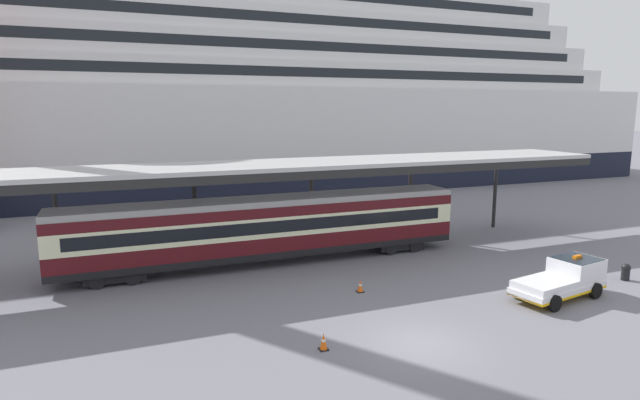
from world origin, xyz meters
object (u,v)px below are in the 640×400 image
Objects in this scene: cruise_ship at (19,97)px; traffic_cone_mid at (360,286)px; quay_bollard at (626,271)px; traffic_cone_near at (324,342)px; service_truck at (565,278)px; train_carriage at (268,227)px.

cruise_ship is 231.98× the size of traffic_cone_mid.
cruise_ship is 159.47× the size of quay_bollard.
traffic_cone_mid is at bearing 51.68° from traffic_cone_near.
service_truck is 10.35m from traffic_cone_mid.
service_truck is 7.82× the size of traffic_cone_near.
train_carriage is at bearing 138.02° from service_truck.
quay_bollard is (17.57, -10.45, -1.80)m from train_carriage.
train_carriage is 12.30m from traffic_cone_near.
traffic_cone_near is (-1.26, -12.07, -1.97)m from train_carriage.
service_truck reaches higher than traffic_cone_near.
traffic_cone_mid is at bearing -65.82° from train_carriage.
train_carriage is 7.59m from traffic_cone_mid.
traffic_cone_mid is (4.26, 5.39, -0.02)m from traffic_cone_near.
cruise_ship is 6.22× the size of train_carriage.
train_carriage is 37.27× the size of traffic_cone_mid.
traffic_cone_near reaches higher than traffic_cone_mid.
train_carriage is 16.64m from service_truck.
cruise_ship is at bearing 116.54° from traffic_cone_mid.
traffic_cone_mid is (20.34, -40.71, -10.32)m from cruise_ship.
cruise_ship reaches higher than traffic_cone_mid.
traffic_cone_mid is at bearing -63.46° from cruise_ship.
quay_bollard is at bearing 7.00° from service_truck.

